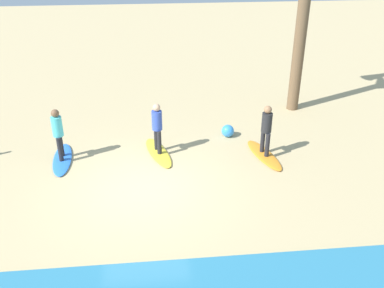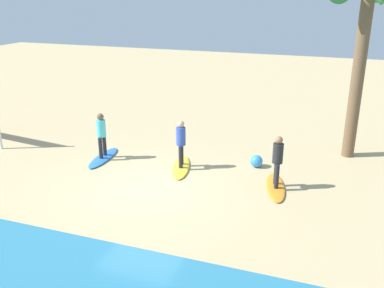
# 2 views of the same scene
# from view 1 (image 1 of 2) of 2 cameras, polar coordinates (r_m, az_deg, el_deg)

# --- Properties ---
(ground_plane) EXTENTS (60.00, 60.00, 0.00)m
(ground_plane) POSITION_cam_1_polar(r_m,az_deg,el_deg) (12.13, -6.64, -5.89)
(ground_plane) COLOR tan
(surfboard_orange) EXTENTS (1.02, 2.17, 0.09)m
(surfboard_orange) POSITION_cam_1_polar(r_m,az_deg,el_deg) (13.80, 9.58, -1.44)
(surfboard_orange) COLOR orange
(surfboard_orange) RESTS_ON ground
(surfer_orange) EXTENTS (0.32, 0.45, 1.64)m
(surfer_orange) POSITION_cam_1_polar(r_m,az_deg,el_deg) (13.35, 9.91, 2.28)
(surfer_orange) COLOR #232328
(surfer_orange) RESTS_ON surfboard_orange
(surfboard_yellow) EXTENTS (1.10, 2.17, 0.09)m
(surfboard_yellow) POSITION_cam_1_polar(r_m,az_deg,el_deg) (13.79, -4.53, -1.12)
(surfboard_yellow) COLOR yellow
(surfboard_yellow) RESTS_ON ground
(surfer_yellow) EXTENTS (0.32, 0.45, 1.64)m
(surfer_yellow) POSITION_cam_1_polar(r_m,az_deg,el_deg) (13.35, -4.69, 2.61)
(surfer_yellow) COLOR #232328
(surfer_yellow) RESTS_ON surfboard_yellow
(surfboard_blue) EXTENTS (0.73, 2.14, 0.09)m
(surfboard_blue) POSITION_cam_1_polar(r_m,az_deg,el_deg) (13.97, -16.92, -1.95)
(surfboard_blue) COLOR blue
(surfboard_blue) RESTS_ON ground
(surfer_blue) EXTENTS (0.32, 0.46, 1.64)m
(surfer_blue) POSITION_cam_1_polar(r_m,az_deg,el_deg) (13.53, -17.49, 1.70)
(surfer_blue) COLOR #232328
(surfer_blue) RESTS_ON surfboard_blue
(beach_ball) EXTENTS (0.43, 0.43, 0.43)m
(beach_ball) POSITION_cam_1_polar(r_m,az_deg,el_deg) (14.82, 4.80, 1.76)
(beach_ball) COLOR #338CE5
(beach_ball) RESTS_ON ground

